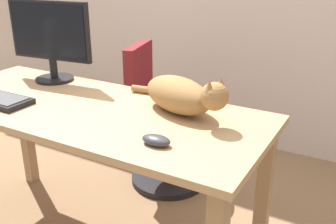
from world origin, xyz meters
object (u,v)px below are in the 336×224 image
at_px(computer_mouse, 156,140).
at_px(cat, 182,95).
at_px(office_chair, 161,127).
at_px(monitor, 50,38).

bearing_deg(computer_mouse, cat, 101.87).
bearing_deg(computer_mouse, office_chair, 119.80).
bearing_deg(office_chair, cat, -52.23).
distance_m(office_chair, cat, 0.84).
bearing_deg(computer_mouse, monitor, 155.70).
height_order(office_chair, cat, cat).
relative_size(monitor, computer_mouse, 4.36).
height_order(monitor, computer_mouse, monitor).
xyz_separation_m(monitor, cat, (0.81, -0.08, -0.15)).
xyz_separation_m(office_chair, monitor, (-0.38, -0.48, 0.60)).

